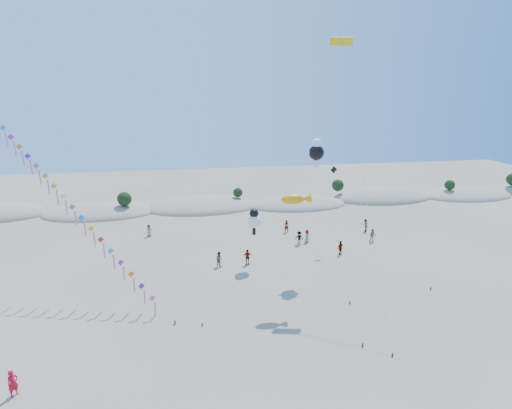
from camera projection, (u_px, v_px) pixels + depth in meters
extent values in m
plane|color=#7C6C56|center=(241.00, 395.00, 27.59)|extent=(160.00, 160.00, 0.00)
ellipsoid|color=gray|center=(100.00, 213.00, 67.23)|extent=(17.60, 9.68, 3.00)
ellipsoid|color=#253814|center=(100.00, 208.00, 67.01)|extent=(14.08, 6.34, 0.70)
ellipsoid|color=gray|center=(202.00, 207.00, 70.59)|extent=(19.00, 10.45, 3.40)
ellipsoid|color=#253814|center=(202.00, 202.00, 70.34)|extent=(15.20, 6.84, 0.76)
ellipsoid|color=gray|center=(298.00, 205.00, 71.96)|extent=(16.40, 9.02, 2.80)
ellipsoid|color=#253814|center=(298.00, 201.00, 71.75)|extent=(13.12, 5.90, 0.66)
ellipsoid|color=gray|center=(382.00, 198.00, 76.36)|extent=(18.00, 9.90, 3.80)
ellipsoid|color=#253814|center=(382.00, 192.00, 76.08)|extent=(14.40, 6.48, 0.72)
ellipsoid|color=gray|center=(467.00, 196.00, 77.91)|extent=(16.80, 9.24, 3.00)
ellipsoid|color=#253814|center=(467.00, 192.00, 77.69)|extent=(13.44, 6.05, 0.67)
sphere|color=black|center=(124.00, 199.00, 66.11)|extent=(2.20, 2.20, 2.20)
sphere|color=black|center=(238.00, 192.00, 71.10)|extent=(1.60, 1.60, 1.60)
sphere|color=black|center=(338.00, 185.00, 75.41)|extent=(2.10, 2.10, 2.10)
sphere|color=black|center=(450.00, 185.00, 76.24)|extent=(1.80, 1.80, 1.80)
cube|color=#3F2D1E|center=(175.00, 322.00, 35.76)|extent=(0.12, 0.12, 0.35)
cylinder|color=silver|center=(63.00, 197.00, 39.66)|extent=(19.64, 16.87, 18.72)
cube|color=#F04B9E|center=(152.00, 298.00, 36.53)|extent=(1.13, 0.44, 1.19)
cube|color=#E05EA0|center=(155.00, 309.00, 36.90)|extent=(0.19, 0.45, 1.55)
cube|color=#422698|center=(142.00, 286.00, 36.88)|extent=(1.13, 0.44, 1.19)
cube|color=#E05EA0|center=(145.00, 297.00, 37.25)|extent=(0.19, 0.45, 1.55)
cube|color=orange|center=(131.00, 274.00, 37.23)|extent=(1.13, 0.44, 1.19)
cube|color=#E05EA0|center=(134.00, 285.00, 37.60)|extent=(0.19, 0.45, 1.55)
cube|color=purple|center=(121.00, 262.00, 37.58)|extent=(1.13, 0.44, 1.19)
cube|color=#E05EA0|center=(124.00, 273.00, 37.95)|extent=(0.19, 0.45, 1.55)
cube|color=#1AADC8|center=(111.00, 251.00, 37.93)|extent=(1.13, 0.44, 1.19)
cube|color=#E05EA0|center=(114.00, 262.00, 38.30)|extent=(0.19, 0.45, 1.55)
cube|color=red|center=(101.00, 240.00, 38.27)|extent=(1.13, 0.44, 1.19)
cube|color=#E05EA0|center=(104.00, 251.00, 38.64)|extent=(0.19, 0.45, 1.55)
cube|color=yellow|center=(91.00, 228.00, 38.62)|extent=(1.13, 0.44, 1.19)
cube|color=#E05EA0|center=(94.00, 240.00, 38.99)|extent=(0.19, 0.45, 1.55)
cube|color=#1B7AEC|center=(81.00, 218.00, 38.97)|extent=(1.13, 0.44, 1.19)
cube|color=#E05EA0|center=(85.00, 229.00, 39.34)|extent=(0.19, 0.45, 1.55)
cube|color=green|center=(72.00, 207.00, 39.32)|extent=(1.13, 0.44, 1.19)
cube|color=#E05EA0|center=(76.00, 218.00, 39.69)|extent=(0.19, 0.45, 1.55)
cube|color=silver|center=(63.00, 196.00, 39.67)|extent=(1.13, 0.44, 1.19)
cube|color=#E05EA0|center=(66.00, 208.00, 40.04)|extent=(0.19, 0.45, 1.55)
cube|color=#AED419|center=(54.00, 186.00, 40.02)|extent=(1.13, 0.44, 1.19)
cube|color=#E05EA0|center=(57.00, 197.00, 40.39)|extent=(0.19, 0.45, 1.55)
cube|color=gold|center=(45.00, 176.00, 40.37)|extent=(1.13, 0.44, 1.19)
cube|color=#E05EA0|center=(49.00, 187.00, 40.74)|extent=(0.19, 0.45, 1.55)
cube|color=#F04B9E|center=(36.00, 166.00, 40.72)|extent=(1.13, 0.44, 1.19)
cube|color=#E05EA0|center=(40.00, 177.00, 41.09)|extent=(0.19, 0.45, 1.55)
cube|color=#422698|center=(28.00, 156.00, 41.07)|extent=(1.13, 0.44, 1.19)
cube|color=#E05EA0|center=(31.00, 167.00, 41.44)|extent=(0.19, 0.45, 1.55)
cube|color=orange|center=(19.00, 147.00, 41.42)|extent=(1.13, 0.44, 1.19)
cube|color=#E05EA0|center=(23.00, 158.00, 41.79)|extent=(0.19, 0.45, 1.55)
cube|color=purple|center=(11.00, 137.00, 41.77)|extent=(1.13, 0.44, 1.19)
cube|color=#E05EA0|center=(15.00, 148.00, 42.14)|extent=(0.19, 0.45, 1.55)
cube|color=#1AADC8|center=(3.00, 128.00, 42.12)|extent=(1.13, 0.44, 1.19)
cube|color=#E05EA0|center=(6.00, 139.00, 42.49)|extent=(0.19, 0.45, 1.55)
cube|color=#3F2D1E|center=(363.00, 345.00, 32.66)|extent=(0.10, 0.10, 0.30)
cylinder|color=silver|center=(325.00, 267.00, 35.48)|extent=(3.36, 9.11, 9.51)
ellipsoid|color=orange|center=(293.00, 199.00, 38.25)|extent=(2.14, 0.94, 0.94)
cone|color=orange|center=(306.00, 199.00, 38.45)|extent=(0.85, 0.85, 0.85)
cube|color=#3F2D1E|center=(202.00, 324.00, 35.52)|extent=(0.10, 0.10, 0.30)
cylinder|color=silver|center=(232.00, 267.00, 41.00)|extent=(6.44, 11.77, 5.13)
sphere|color=white|center=(254.00, 221.00, 46.44)|extent=(1.49, 1.49, 1.49)
sphere|color=black|center=(254.00, 213.00, 46.20)|extent=(0.99, 0.99, 0.99)
cube|color=black|center=(254.00, 231.00, 46.74)|extent=(0.35, 0.18, 0.80)
cube|color=#3F2D1E|center=(350.00, 303.00, 39.07)|extent=(0.10, 0.10, 0.30)
cylinder|color=silver|center=(332.00, 224.00, 41.81)|extent=(0.71, 9.35, 12.60)
sphere|color=black|center=(316.00, 153.00, 44.50)|extent=(1.59, 1.59, 1.59)
sphere|color=white|center=(317.00, 144.00, 44.25)|extent=(1.04, 1.04, 1.04)
cube|color=white|center=(316.00, 164.00, 44.82)|extent=(0.35, 0.18, 0.80)
cube|color=white|center=(310.00, 153.00, 44.38)|extent=(0.60, 0.15, 0.25)
cube|color=white|center=(323.00, 152.00, 44.62)|extent=(0.60, 0.15, 0.25)
cube|color=#3F2D1E|center=(392.00, 355.00, 31.45)|extent=(0.10, 0.10, 0.30)
cylinder|color=silver|center=(363.00, 177.00, 36.49)|extent=(1.23, 16.90, 23.49)
cube|color=#DAC80B|center=(341.00, 41.00, 41.48)|extent=(2.31, 0.94, 0.81)
cube|color=black|center=(341.00, 41.00, 41.50)|extent=(2.23, 0.57, 0.19)
cube|color=#3F2D1E|center=(431.00, 289.00, 41.81)|extent=(0.10, 0.10, 0.30)
cylinder|color=silver|center=(377.00, 224.00, 46.73)|extent=(5.40, 13.93, 9.55)
cube|color=black|center=(334.00, 170.00, 51.62)|extent=(0.92, 0.27, 0.94)
imported|color=red|center=(13.00, 383.00, 27.31)|extent=(0.78, 0.78, 1.83)
imported|color=slate|center=(219.00, 259.00, 47.16)|extent=(1.04, 1.05, 1.71)
imported|color=slate|center=(247.00, 257.00, 47.67)|extent=(1.09, 0.59, 1.76)
imported|color=slate|center=(299.00, 238.00, 53.79)|extent=(1.27, 1.11, 1.71)
imported|color=slate|center=(307.00, 236.00, 54.49)|extent=(0.53, 0.82, 1.67)
imported|color=slate|center=(286.00, 226.00, 58.29)|extent=(0.66, 0.46, 1.72)
imported|color=slate|center=(365.00, 225.00, 58.58)|extent=(1.01, 1.07, 1.74)
imported|color=slate|center=(149.00, 230.00, 56.70)|extent=(0.94, 0.86, 1.61)
imported|color=slate|center=(340.00, 248.00, 50.44)|extent=(1.08, 0.88, 1.72)
imported|color=slate|center=(372.00, 236.00, 54.59)|extent=(1.04, 0.99, 1.70)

